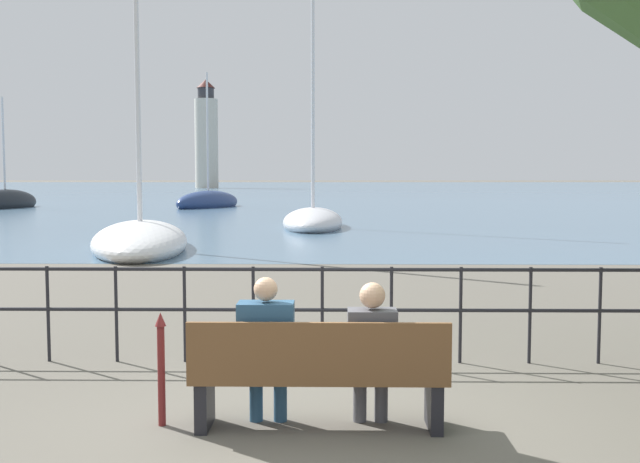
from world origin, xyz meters
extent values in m
plane|color=#605B51|center=(0.00, 0.00, 0.00)|extent=(1000.00, 1000.00, 0.00)
cube|color=slate|center=(0.00, 160.82, 0.00)|extent=(600.00, 300.00, 0.01)
cube|color=brown|center=(0.00, 0.00, 0.42)|extent=(2.04, 0.45, 0.05)
cube|color=brown|center=(0.00, -0.21, 0.68)|extent=(2.04, 0.04, 0.45)
cube|color=black|center=(-0.92, 0.00, 0.20)|extent=(0.10, 0.41, 0.40)
cube|color=black|center=(0.92, 0.00, 0.20)|extent=(0.10, 0.41, 0.40)
cylinder|color=navy|center=(-0.52, 0.16, 0.23)|extent=(0.11, 0.11, 0.45)
cylinder|color=navy|center=(-0.32, 0.16, 0.23)|extent=(0.11, 0.11, 0.45)
cube|color=navy|center=(-0.42, 0.07, 0.50)|extent=(0.38, 0.26, 0.14)
cube|color=navy|center=(-0.42, -0.02, 0.74)|extent=(0.45, 0.24, 0.57)
sphere|color=tan|center=(-0.42, -0.02, 1.13)|extent=(0.19, 0.19, 0.19)
cylinder|color=#4C4C51|center=(0.34, 0.16, 0.23)|extent=(0.11, 0.11, 0.45)
cylinder|color=#4C4C51|center=(0.51, 0.16, 0.23)|extent=(0.11, 0.11, 0.45)
cube|color=#4C4C51|center=(0.42, 0.07, 0.50)|extent=(0.33, 0.26, 0.14)
cube|color=#4C4C51|center=(0.42, -0.02, 0.71)|extent=(0.39, 0.24, 0.52)
sphere|color=tan|center=(0.42, -0.02, 1.08)|extent=(0.21, 0.21, 0.21)
cylinder|color=black|center=(-2.99, 2.03, 0.53)|extent=(0.04, 0.04, 1.05)
cylinder|color=black|center=(-2.25, 2.03, 0.53)|extent=(0.04, 0.04, 1.05)
cylinder|color=black|center=(-1.50, 2.03, 0.53)|extent=(0.04, 0.04, 1.05)
cylinder|color=black|center=(-0.75, 2.03, 0.53)|extent=(0.04, 0.04, 1.05)
cylinder|color=black|center=(0.00, 2.03, 0.53)|extent=(0.04, 0.04, 1.05)
cylinder|color=black|center=(0.75, 2.03, 0.53)|extent=(0.04, 0.04, 1.05)
cylinder|color=black|center=(1.50, 2.03, 0.53)|extent=(0.04, 0.04, 1.05)
cylinder|color=black|center=(2.25, 2.03, 0.53)|extent=(0.04, 0.04, 1.05)
cylinder|color=black|center=(2.99, 2.03, 0.53)|extent=(0.04, 0.04, 1.05)
cylinder|color=black|center=(0.00, 2.03, 1.02)|extent=(10.48, 0.04, 0.04)
cylinder|color=black|center=(0.00, 2.03, 0.58)|extent=(10.48, 0.04, 0.04)
cylinder|color=maroon|center=(-1.28, 0.03, 0.41)|extent=(0.06, 0.06, 0.82)
cone|color=maroon|center=(-1.28, 0.03, 0.87)|extent=(0.09, 0.09, 0.11)
ellipsoid|color=silver|center=(-0.64, 23.09, 0.23)|extent=(2.40, 6.95, 1.14)
cylinder|color=silver|center=(-0.64, 23.09, 5.21)|extent=(0.14, 0.14, 9.28)
ellipsoid|color=navy|center=(-8.19, 42.27, 0.32)|extent=(4.51, 7.39, 1.62)
cylinder|color=silver|center=(-8.19, 42.27, 4.91)|extent=(0.14, 0.14, 8.19)
ellipsoid|color=white|center=(-5.26, 14.23, 0.23)|extent=(4.21, 8.13, 1.13)
cylinder|color=silver|center=(-5.26, 14.23, 4.95)|extent=(0.14, 0.14, 8.76)
ellipsoid|color=black|center=(-21.32, 40.86, 0.36)|extent=(2.65, 6.87, 1.78)
cylinder|color=silver|center=(-21.32, 40.86, 4.07)|extent=(0.14, 0.14, 6.37)
cylinder|color=beige|center=(-23.73, 130.75, 8.45)|extent=(4.40, 4.40, 16.90)
cylinder|color=#2D2D33|center=(-23.73, 130.75, 17.93)|extent=(3.08, 3.08, 2.06)
cone|color=#4C1E19|center=(-23.73, 130.75, 19.79)|extent=(3.52, 3.52, 1.65)
camera|label=1|loc=(0.10, -5.60, 2.01)|focal=40.00mm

